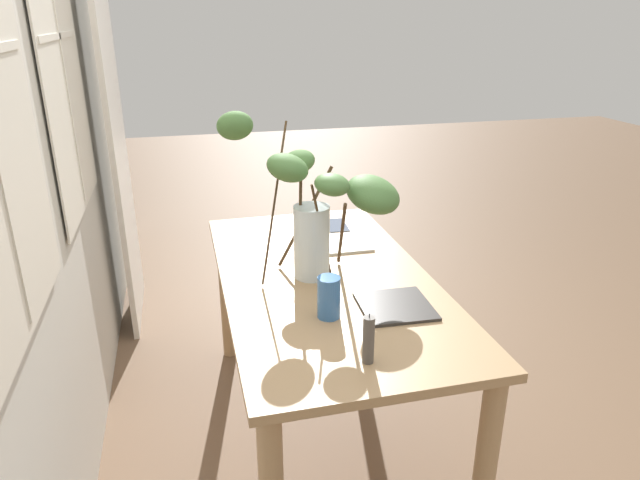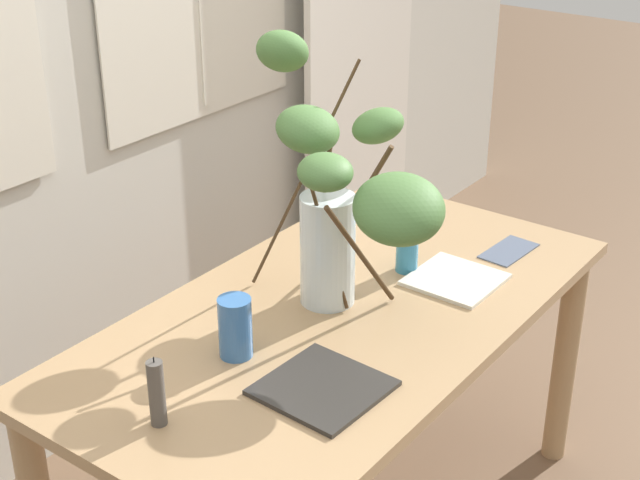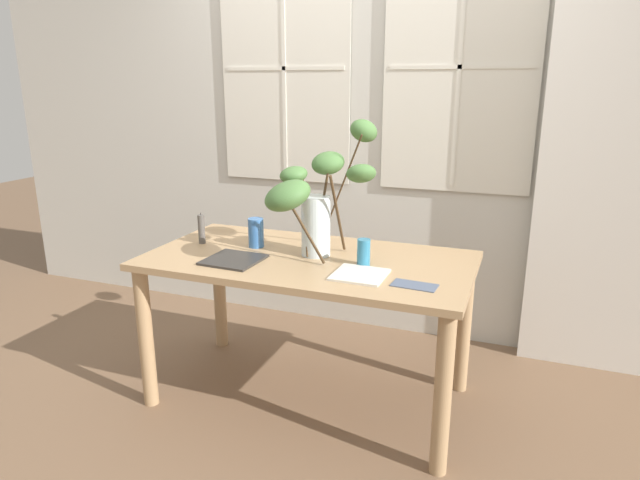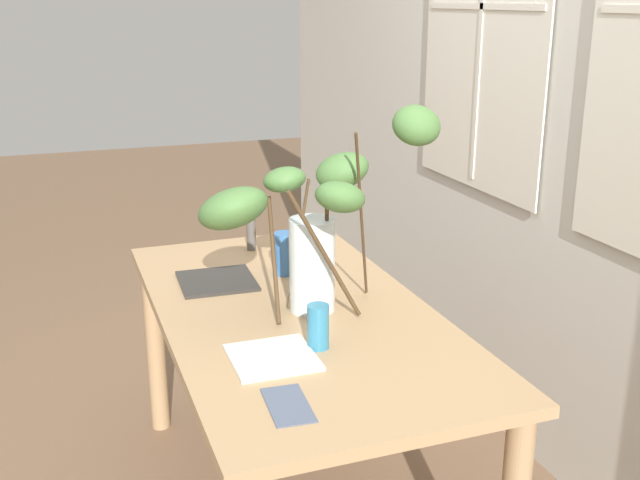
# 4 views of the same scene
# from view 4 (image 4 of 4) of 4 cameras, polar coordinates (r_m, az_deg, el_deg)

# --- Properties ---
(back_wall_with_windows) EXTENTS (5.57, 0.14, 2.71)m
(back_wall_with_windows) POSITION_cam_4_polar(r_m,az_deg,el_deg) (2.73, 19.04, 9.79)
(back_wall_with_windows) COLOR beige
(back_wall_with_windows) RESTS_ON ground
(dining_table) EXTENTS (1.57, 0.82, 0.76)m
(dining_table) POSITION_cam_4_polar(r_m,az_deg,el_deg) (2.45, -1.89, -7.71)
(dining_table) COLOR tan
(dining_table) RESTS_ON ground
(vase_with_branches) EXTENTS (0.48, 0.73, 0.67)m
(vase_with_branches) POSITION_cam_4_polar(r_m,az_deg,el_deg) (2.27, -1.07, 1.76)
(vase_with_branches) COLOR silver
(vase_with_branches) RESTS_ON dining_table
(drinking_glass_blue_left) EXTENTS (0.08, 0.08, 0.15)m
(drinking_glass_blue_left) POSITION_cam_4_polar(r_m,az_deg,el_deg) (2.68, -2.60, -1.01)
(drinking_glass_blue_left) COLOR #386BAD
(drinking_glass_blue_left) RESTS_ON dining_table
(drinking_glass_blue_right) EXTENTS (0.06, 0.06, 0.13)m
(drinking_glass_blue_right) POSITION_cam_4_polar(r_m,az_deg,el_deg) (2.12, -0.14, -6.48)
(drinking_glass_blue_right) COLOR teal
(drinking_glass_blue_right) RESTS_ON dining_table
(plate_square_left) EXTENTS (0.26, 0.26, 0.01)m
(plate_square_left) POSITION_cam_4_polar(r_m,az_deg,el_deg) (2.64, -7.70, -3.05)
(plate_square_left) COLOR #2D2B28
(plate_square_left) RESTS_ON dining_table
(plate_square_right) EXTENTS (0.23, 0.23, 0.01)m
(plate_square_right) POSITION_cam_4_polar(r_m,az_deg,el_deg) (2.09, -3.56, -8.73)
(plate_square_right) COLOR silver
(plate_square_right) RESTS_ON dining_table
(napkin_folded) EXTENTS (0.19, 0.11, 0.00)m
(napkin_folded) POSITION_cam_4_polar(r_m,az_deg,el_deg) (1.87, -2.40, -12.20)
(napkin_folded) COLOR #4C566B
(napkin_folded) RESTS_ON dining_table
(pillar_candle) EXTENTS (0.04, 0.04, 0.16)m
(pillar_candle) POSITION_cam_4_polar(r_m,az_deg,el_deg) (2.94, -5.16, 0.67)
(pillar_candle) COLOR #514C47
(pillar_candle) RESTS_ON dining_table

